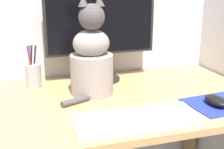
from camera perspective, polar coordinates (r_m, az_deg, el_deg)
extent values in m
cube|color=tan|center=(1.21, -0.48, -4.98)|extent=(1.19, 0.67, 0.02)
cube|color=olive|center=(1.82, 14.09, -10.41)|extent=(0.05, 0.05, 0.71)
cylinder|color=black|center=(1.43, -1.98, -0.77)|extent=(0.17, 0.17, 0.01)
cylinder|color=black|center=(1.41, -2.01, 1.61)|extent=(0.04, 0.04, 0.11)
cube|color=black|center=(1.37, -2.10, 10.35)|extent=(0.49, 0.02, 0.32)
cube|color=black|center=(1.36, -1.99, 10.31)|extent=(0.47, 0.00, 0.29)
cube|color=silver|center=(1.01, 4.59, -8.23)|extent=(0.41, 0.16, 0.02)
cube|color=white|center=(1.01, 4.60, -7.62)|extent=(0.40, 0.14, 0.01)
cube|color=#1E2D9E|center=(1.21, 18.76, -5.14)|extent=(0.23, 0.21, 0.00)
ellipsoid|color=black|center=(1.19, 18.45, -4.54)|extent=(0.06, 0.11, 0.03)
cylinder|color=gray|center=(1.24, -3.71, 0.05)|extent=(0.18, 0.18, 0.16)
ellipsoid|color=gray|center=(1.21, -3.82, 5.71)|extent=(0.15, 0.13, 0.11)
sphere|color=#474242|center=(1.18, -3.74, 10.46)|extent=(0.10, 0.10, 0.10)
cone|color=#474242|center=(1.17, -5.29, 13.24)|extent=(0.04, 0.04, 0.04)
cone|color=#474242|center=(1.19, -2.33, 13.35)|extent=(0.04, 0.04, 0.04)
cylinder|color=#474242|center=(1.19, -4.62, -4.23)|extent=(0.21, 0.11, 0.02)
cylinder|color=#99999E|center=(1.36, -14.18, -0.22)|extent=(0.07, 0.07, 0.10)
cylinder|color=#1E47B2|center=(1.35, -14.80, 2.23)|extent=(0.01, 0.02, 0.14)
cylinder|color=black|center=(1.35, -13.99, 2.35)|extent=(0.02, 0.02, 0.14)
cylinder|color=black|center=(1.35, -14.56, 2.25)|extent=(0.02, 0.02, 0.14)
cylinder|color=red|center=(1.33, -14.74, 2.08)|extent=(0.02, 0.02, 0.14)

